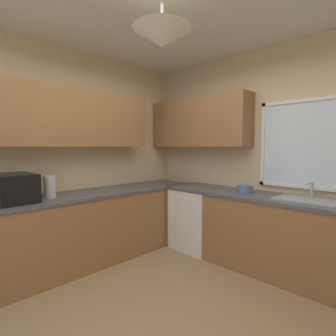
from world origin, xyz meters
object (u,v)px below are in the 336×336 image
object	(u,v)px
dishwasher	(197,219)
bowl	(245,189)
kettle	(50,187)
sink_assembly	(307,200)
microwave	(14,188)

from	to	relation	value
dishwasher	bowl	xyz separation A→B (m)	(0.71, 0.03, 0.51)
kettle	bowl	bearing A→B (deg)	53.64
kettle	sink_assembly	bearing A→B (deg)	41.77
microwave	kettle	distance (m)	0.34
microwave	bowl	size ratio (longest dim) A/B	2.50
dishwasher	bowl	bearing A→B (deg)	2.42
dishwasher	bowl	distance (m)	0.88
bowl	kettle	bearing A→B (deg)	-126.36
sink_assembly	bowl	distance (m)	0.71
kettle	bowl	distance (m)	2.28
dishwasher	sink_assembly	world-z (taller)	sink_assembly
microwave	kettle	xyz separation A→B (m)	(0.02, 0.34, -0.02)
sink_assembly	dishwasher	bearing A→B (deg)	-178.53
microwave	bowl	world-z (taller)	microwave
sink_assembly	kettle	bearing A→B (deg)	-138.23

